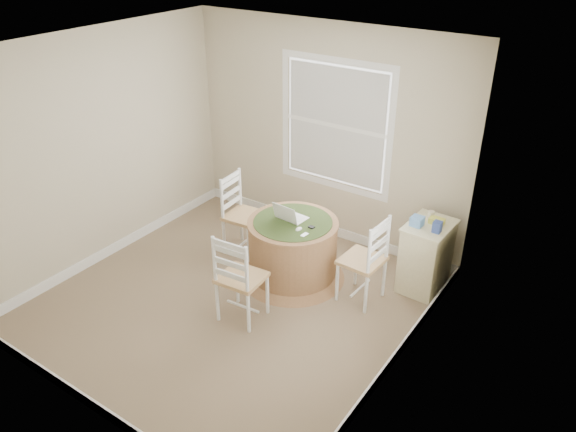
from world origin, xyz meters
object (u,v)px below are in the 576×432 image
Objects in this scene: laptop at (290,217)px; chair_left at (244,215)px; round_table at (293,247)px; chair_near at (242,277)px; chair_right at (362,260)px; corner_chest at (426,256)px.

chair_left is at bearing -3.39° from laptop.
round_table is 0.35m from laptop.
chair_near is at bearing -86.21° from round_table.
round_table is 0.82m from chair_right.
laptop is at bearing -153.80° from corner_chest.
round_table is at bearing -151.41° from corner_chest.
round_table is 0.87m from chair_near.
laptop is (-0.87, -0.03, 0.25)m from chair_right.
laptop is at bearing -91.97° from chair_near.
chair_near reaches higher than round_table.
chair_left is 1.59m from chair_right.
chair_left is at bearing -57.41° from chair_near.
chair_near is 1.23× the size of corner_chest.
chair_left is 2.12m from corner_chest.
chair_near is (0.77, -1.01, 0.00)m from chair_left.
corner_chest is at bearing -151.25° from laptop.
corner_chest is at bearing -81.00° from chair_left.
corner_chest is (0.46, 0.57, -0.09)m from chair_right.
chair_left is at bearing -89.01° from chair_right.
laptop is at bearing 150.73° from round_table.
chair_right is 1.23× the size of corner_chest.
corner_chest is (2.05, 0.50, -0.09)m from chair_left.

